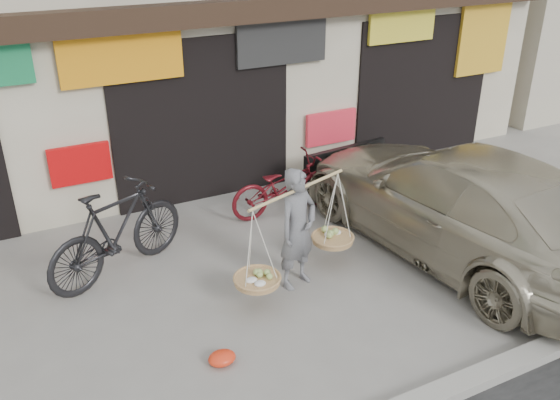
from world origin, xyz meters
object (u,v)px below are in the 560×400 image
bike_2 (284,185)px  street_vendor (298,234)px  bike_1 (117,231)px  suv (457,201)px

bike_2 → street_vendor: bearing=156.8°
street_vendor → bike_1: street_vendor is taller
bike_1 → bike_2: size_ratio=1.17×
street_vendor → bike_1: (-2.00, 1.29, -0.11)m
bike_1 → suv: (4.43, -1.50, 0.13)m
bike_1 → bike_2: (2.78, 0.62, -0.16)m
bike_2 → suv: size_ratio=0.33×
bike_1 → bike_2: bearing=-102.0°
street_vendor → bike_2: size_ratio=1.05×
street_vendor → bike_2: bearing=49.3°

